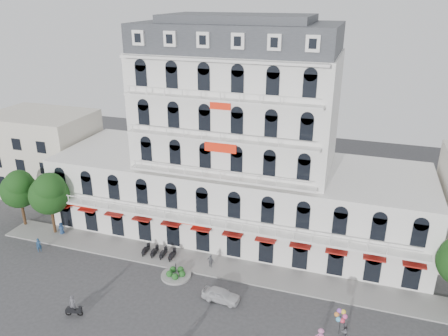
% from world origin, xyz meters
% --- Properties ---
extents(ground, '(120.00, 120.00, 0.00)m').
position_xyz_m(ground, '(0.00, 0.00, 0.00)').
color(ground, '#38383A').
rests_on(ground, ground).
extents(sidewalk, '(53.00, 4.00, 0.16)m').
position_xyz_m(sidewalk, '(0.00, 9.00, 0.08)').
color(sidewalk, gray).
rests_on(sidewalk, ground).
extents(main_building, '(45.00, 15.00, 25.80)m').
position_xyz_m(main_building, '(0.00, 18.00, 9.96)').
color(main_building, silver).
rests_on(main_building, ground).
extents(flank_building_west, '(14.00, 10.00, 12.00)m').
position_xyz_m(flank_building_west, '(-30.00, 20.00, 6.00)').
color(flank_building_west, beige).
rests_on(flank_building_west, ground).
extents(traffic_island, '(3.20, 3.20, 1.60)m').
position_xyz_m(traffic_island, '(-3.00, 6.00, 0.26)').
color(traffic_island, gray).
rests_on(traffic_island, ground).
extents(parked_scooter_row, '(4.40, 1.80, 1.10)m').
position_xyz_m(parked_scooter_row, '(-6.35, 8.80, 0.00)').
color(parked_scooter_row, black).
rests_on(parked_scooter_row, ground).
extents(tree_west_outer, '(4.50, 4.48, 7.76)m').
position_xyz_m(tree_west_outer, '(-25.95, 9.98, 5.35)').
color(tree_west_outer, '#382314').
rests_on(tree_west_outer, ground).
extents(tree_west_inner, '(4.76, 4.76, 8.25)m').
position_xyz_m(tree_west_inner, '(-20.95, 9.48, 5.68)').
color(tree_west_inner, '#382314').
rests_on(tree_west_inner, ground).
extents(parked_car, '(3.88, 1.78, 1.29)m').
position_xyz_m(parked_car, '(2.75, 3.80, 0.64)').
color(parked_car, silver).
rests_on(parked_car, ground).
extents(rider_west, '(1.67, 0.73, 2.20)m').
position_xyz_m(rider_west, '(-9.53, -2.50, 1.00)').
color(rider_west, black).
rests_on(rider_west, ground).
extents(pedestrian_left, '(0.89, 0.69, 1.63)m').
position_xyz_m(pedestrian_left, '(-20.00, 9.50, 0.81)').
color(pedestrian_left, navy).
rests_on(pedestrian_left, ground).
extents(pedestrian_mid, '(1.06, 0.71, 1.67)m').
position_xyz_m(pedestrian_mid, '(-0.01, 8.56, 0.83)').
color(pedestrian_mid, slate).
rests_on(pedestrian_mid, ground).
extents(pedestrian_right, '(0.99, 0.59, 1.49)m').
position_xyz_m(pedestrian_right, '(12.60, 1.16, 0.75)').
color(pedestrian_right, '#D26FAC').
rests_on(pedestrian_right, ground).
extents(pedestrian_far, '(0.71, 0.73, 1.69)m').
position_xyz_m(pedestrian_far, '(-20.00, 5.46, 0.84)').
color(pedestrian_far, navy).
rests_on(pedestrian_far, ground).
extents(balloon_vendor, '(1.40, 1.28, 2.45)m').
position_xyz_m(balloon_vendor, '(14.26, 2.60, 1.32)').
color(balloon_vendor, '#5A5961').
rests_on(balloon_vendor, ground).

